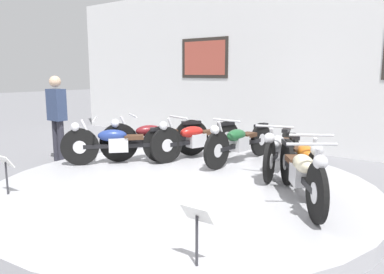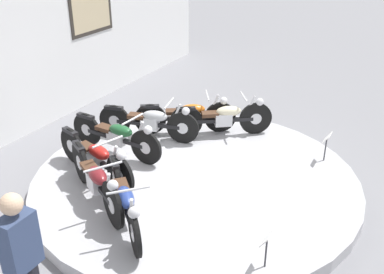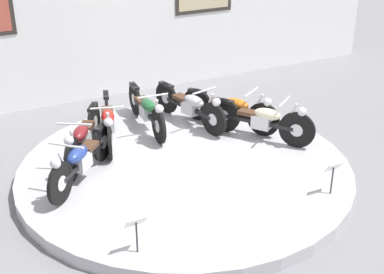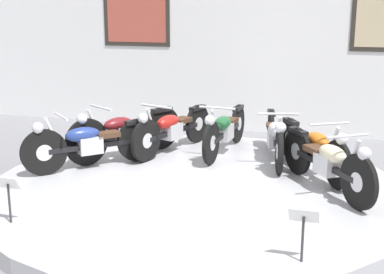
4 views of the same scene
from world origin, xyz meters
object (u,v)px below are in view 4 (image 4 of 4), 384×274
Objects in this scene: motorcycle_red at (172,128)px; motorcycle_cream at (327,161)px; motorcycle_silver at (275,135)px; motorcycle_orange at (314,147)px; motorcycle_green at (225,129)px; info_placard_front_left at (8,189)px; info_placard_front_centre at (303,223)px; motorcycle_maroon at (124,131)px; motorcycle_blue at (90,142)px.

motorcycle_cream is (2.38, -1.14, 0.00)m from motorcycle_red.
motorcycle_orange is at bearing -39.30° from motorcycle_silver.
motorcycle_green is at bearing 154.57° from motorcycle_orange.
motorcycle_cream reaches higher than info_placard_front_left.
info_placard_front_left is at bearing -114.46° from motorcycle_green.
info_placard_front_left and info_placard_front_centre have the same top height.
info_placard_front_left is at bearing -92.69° from motorcycle_maroon.
motorcycle_maroon is at bearing -154.53° from motorcycle_green.
motorcycle_silver is 3.18m from info_placard_front_centre.
motorcycle_green is 3.84× the size of info_placard_front_left.
motorcycle_blue is at bearing 92.82° from info_placard_front_left.
motorcycle_maroon is 3.89m from info_placard_front_centre.
motorcycle_blue is 3.04m from motorcycle_orange.
info_placard_front_centre is (0.12, -2.62, -0.01)m from motorcycle_orange.
motorcycle_maroon is 0.89× the size of motorcycle_green.
info_placard_front_centre is at bearing -87.36° from motorcycle_orange.
motorcycle_cream is (3.18, -0.00, 0.00)m from motorcycle_blue.
motorcycle_red reaches higher than info_placard_front_left.
info_placard_front_centre is at bearing -32.54° from motorcycle_blue.
motorcycle_orange is 1.03× the size of motorcycle_cream.
info_placard_front_centre is (2.29, -3.10, -0.01)m from motorcycle_red.
motorcycle_blue reaches higher than motorcycle_red.
motorcycle_green reaches higher than motorcycle_orange.
motorcycle_green is (0.79, 0.17, -0.00)m from motorcycle_red.
motorcycle_red is (0.58, 0.48, -0.02)m from motorcycle_maroon.
motorcycle_maroon reaches higher than motorcycle_green.
motorcycle_silver is 1.17× the size of motorcycle_cream.
motorcycle_orange is 3.89m from info_placard_front_left.
motorcycle_cream is 3.65m from info_placard_front_left.
motorcycle_cream is (0.80, -1.14, 0.01)m from motorcycle_silver.
motorcycle_red is 1.58m from motorcycle_silver.
motorcycle_green is at bearing 114.55° from info_placard_front_centre.
motorcycle_silver reaches higher than info_placard_front_centre.
motorcycle_orange is (2.96, 0.66, -0.01)m from motorcycle_blue.
info_placard_front_left is at bearing -126.36° from motorcycle_silver.
motorcycle_orange reaches higher than info_placard_front_centre.
motorcycle_maroon reaches higher than motorcycle_cream.
motorcycle_cream is at bearing -39.57° from motorcycle_green.
motorcycle_blue is 1.97m from info_placard_front_left.
motorcycle_orange is (0.58, -0.48, -0.00)m from motorcycle_silver.
info_placard_front_centre is (2.87, -2.63, -0.03)m from motorcycle_maroon.
motorcycle_red is 3.18m from info_placard_front_left.
info_placard_front_left is 1.00× the size of info_placard_front_centre.
motorcycle_green is at bearing 140.43° from motorcycle_cream.
motorcycle_cream is 1.97m from info_placard_front_centre.
motorcycle_silver is at bearing -0.05° from motorcycle_red.
motorcycle_silver is at bearing 125.03° from motorcycle_cream.
motorcycle_green reaches higher than info_placard_front_left.
motorcycle_maroon is at bearing 137.48° from info_placard_front_centre.
motorcycle_maroon reaches higher than info_placard_front_centre.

